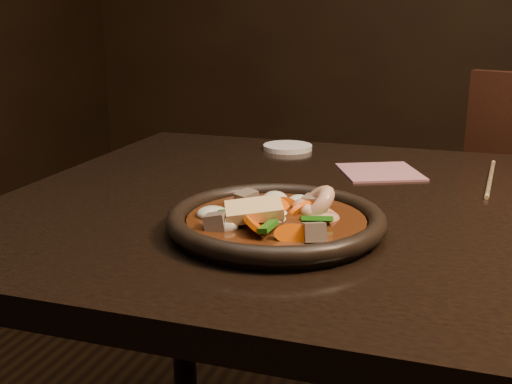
% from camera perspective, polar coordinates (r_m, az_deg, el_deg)
% --- Properties ---
extents(table, '(1.60, 0.90, 0.75)m').
position_cam_1_polar(table, '(1.04, 21.79, -6.24)').
color(table, black).
rests_on(table, floor).
extents(plate, '(0.30, 0.30, 0.03)m').
position_cam_1_polar(plate, '(0.88, 1.81, -2.64)').
color(plate, black).
rests_on(plate, table).
extents(stirfry, '(0.20, 0.20, 0.07)m').
position_cam_1_polar(stirfry, '(0.88, 1.90, -2.25)').
color(stirfry, '#3A1B0A').
rests_on(stirfry, plate).
extents(soy_dish, '(0.10, 0.10, 0.01)m').
position_cam_1_polar(soy_dish, '(0.98, 7.14, -1.24)').
color(soy_dish, white).
rests_on(soy_dish, table).
extents(saucer_left, '(0.11, 0.11, 0.01)m').
position_cam_1_polar(saucer_left, '(1.40, 2.83, 4.00)').
color(saucer_left, white).
rests_on(saucer_left, table).
extents(chopsticks, '(0.02, 0.26, 0.01)m').
position_cam_1_polar(chopsticks, '(1.22, 20.11, 1.17)').
color(chopsticks, tan).
rests_on(chopsticks, table).
extents(napkin, '(0.18, 0.18, 0.00)m').
position_cam_1_polar(napkin, '(1.22, 10.96, 1.77)').
color(napkin, '#975D66').
rests_on(napkin, table).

